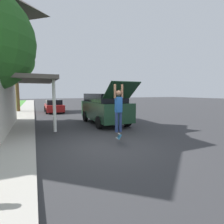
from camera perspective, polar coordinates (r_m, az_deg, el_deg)
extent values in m
plane|color=#333335|center=(7.12, -0.87, -11.02)|extent=(120.00, 120.00, 0.00)
cube|color=#ADA89E|center=(12.46, -28.03, -3.99)|extent=(1.80, 80.00, 0.10)
cube|color=#5B514C|center=(11.30, -25.18, 9.58)|extent=(2.60, 5.18, 0.20)
cylinder|color=silver|center=(9.50, -18.30, 1.83)|extent=(0.16, 0.16, 2.70)
cylinder|color=brown|center=(21.63, -28.52, 5.99)|extent=(0.36, 0.36, 4.39)
sphere|color=#286023|center=(21.89, -28.99, 14.53)|extent=(3.85, 3.85, 3.85)
cube|color=#193823|center=(11.96, -2.44, 0.57)|extent=(1.98, 4.88, 1.16)
cube|color=black|center=(12.02, -2.67, 4.69)|extent=(1.82, 3.81, 0.55)
cylinder|color=black|center=(13.15, -8.71, -1.37)|extent=(0.24, 0.75, 0.75)
cylinder|color=black|center=(13.77, -1.08, -0.96)|extent=(0.24, 0.75, 0.75)
cylinder|color=black|center=(10.30, -4.22, -3.46)|extent=(0.24, 0.75, 0.75)
cylinder|color=black|center=(11.08, 5.06, -2.77)|extent=(0.24, 0.75, 0.75)
cube|color=#193823|center=(9.63, 3.04, 7.07)|extent=(1.74, 1.29, 0.92)
cube|color=maroon|center=(19.88, -18.42, 1.41)|extent=(1.71, 4.08, 0.68)
cube|color=black|center=(19.74, -18.45, 3.10)|extent=(1.51, 2.12, 0.50)
cylinder|color=black|center=(21.05, -20.98, 1.00)|extent=(0.20, 0.63, 0.63)
cylinder|color=black|center=(21.20, -16.51, 1.20)|extent=(0.20, 0.63, 0.63)
cylinder|color=black|center=(18.62, -20.55, 0.37)|extent=(0.20, 0.63, 0.63)
cylinder|color=black|center=(18.79, -15.52, 0.60)|extent=(0.20, 0.63, 0.63)
cylinder|color=navy|center=(7.09, 1.50, -3.36)|extent=(0.13, 0.13, 0.81)
cylinder|color=navy|center=(7.17, 2.73, -3.27)|extent=(0.13, 0.13, 0.81)
cube|color=#1E4C93|center=(7.04, 2.14, 2.43)|extent=(0.25, 0.20, 0.62)
sphere|color=brown|center=(7.03, 2.16, 6.19)|extent=(0.22, 0.22, 0.22)
cylinder|color=brown|center=(6.96, 0.97, 6.80)|extent=(0.09, 0.09, 0.55)
cylinder|color=brown|center=(7.10, 3.33, 6.78)|extent=(0.09, 0.09, 0.55)
cube|color=#236B99|center=(7.28, 2.39, -8.04)|extent=(0.39, 0.76, 0.35)
cylinder|color=silver|center=(7.53, 2.08, -7.05)|extent=(0.03, 0.06, 0.06)
cylinder|color=silver|center=(7.53, 1.40, -8.38)|extent=(0.03, 0.06, 0.06)
cylinder|color=silver|center=(7.03, 2.53, -7.22)|extent=(0.03, 0.06, 0.06)
cylinder|color=silver|center=(7.03, 1.80, -8.63)|extent=(0.03, 0.06, 0.06)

